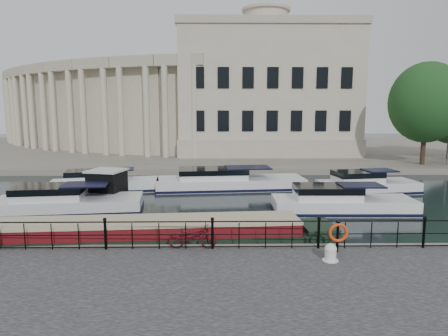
% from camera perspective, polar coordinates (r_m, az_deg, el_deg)
% --- Properties ---
extents(ground_plane, '(160.00, 160.00, 0.00)m').
position_cam_1_polar(ground_plane, '(17.64, -1.55, -10.65)').
color(ground_plane, black).
rests_on(ground_plane, ground).
extents(far_bank, '(120.00, 42.00, 0.55)m').
position_cam_1_polar(far_bank, '(55.95, -1.10, 2.73)').
color(far_bank, '#6B665B').
rests_on(far_bank, ground_plane).
extents(railing, '(24.14, 0.14, 1.22)m').
position_cam_1_polar(railing, '(15.13, -1.67, -9.12)').
color(railing, black).
rests_on(railing, near_quay).
extents(civic_building, '(53.55, 31.84, 16.85)m').
position_cam_1_polar(civic_building, '(51.42, -2.26, 9.78)').
color(civic_building, '#ADA38C').
rests_on(civic_building, far_bank).
extents(bicycle, '(1.83, 0.66, 0.95)m').
position_cam_1_polar(bicycle, '(15.27, -4.52, -9.66)').
color(bicycle, '#440C12').
rests_on(bicycle, near_quay).
extents(mooring_bollard, '(0.55, 0.55, 0.62)m').
position_cam_1_polar(mooring_bollard, '(14.57, 14.98, -11.60)').
color(mooring_bollard, silver).
rests_on(mooring_bollard, near_quay).
extents(life_ring_post, '(0.71, 0.19, 1.16)m').
position_cam_1_polar(life_ring_post, '(15.31, 16.01, -8.94)').
color(life_ring_post, black).
rests_on(life_ring_post, near_quay).
extents(narrowboat, '(17.13, 3.43, 1.62)m').
position_cam_1_polar(narrowboat, '(17.32, -12.31, -9.93)').
color(narrowboat, black).
rests_on(narrowboat, ground_plane).
extents(harbour_hut, '(3.26, 2.92, 2.17)m').
position_cam_1_polar(harbour_hut, '(25.60, -16.32, -2.77)').
color(harbour_hut, '#6B665B').
rests_on(harbour_hut, ground_plane).
extents(cabin_cruisers, '(26.72, 10.52, 1.99)m').
position_cam_1_polar(cabin_cruisers, '(26.33, -0.83, -3.43)').
color(cabin_cruisers, silver).
rests_on(cabin_cruisers, ground_plane).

